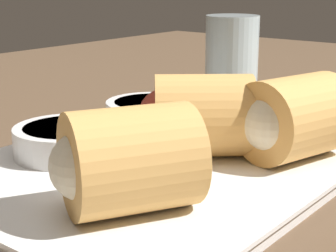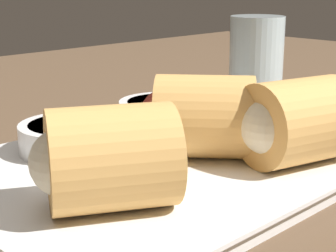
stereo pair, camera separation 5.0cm
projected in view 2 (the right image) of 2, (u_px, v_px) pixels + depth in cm
name	position (u px, v px, depth cm)	size (l,w,h in cm)	color
table_surface	(181.00, 195.00, 42.78)	(180.00, 140.00, 2.00)	brown
serving_plate	(168.00, 167.00, 43.66)	(32.70, 24.73, 1.50)	white
roll_front_left	(103.00, 159.00, 33.28)	(9.66, 9.22, 6.38)	#DBA356
roll_front_right	(292.00, 122.00, 41.35)	(9.22, 8.08, 6.38)	#DBA356
roll_back_left	(195.00, 116.00, 43.26)	(9.72, 9.85, 6.38)	#DBA356
dipping_bowl_near	(73.00, 136.00, 44.97)	(8.63, 8.63, 2.25)	white
dipping_bowl_far	(165.00, 112.00, 52.72)	(8.63, 8.63, 2.25)	white
drinking_glass	(256.00, 65.00, 62.84)	(6.02, 6.02, 10.75)	silver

